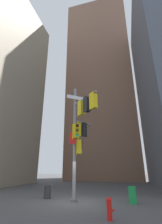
# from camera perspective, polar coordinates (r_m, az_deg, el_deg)

# --- Properties ---
(ground) EXTENTS (120.00, 120.00, 0.00)m
(ground) POSITION_cam_1_polar(r_m,az_deg,el_deg) (11.94, -2.57, -29.30)
(ground) COLOR #474749
(building_mid_block) EXTENTS (14.07, 14.07, 42.85)m
(building_mid_block) POSITION_cam_1_polar(r_m,az_deg,el_deg) (41.21, 7.46, 8.63)
(building_mid_block) COLOR brown
(building_mid_block) RESTS_ON ground
(signal_pole_assembly) EXTENTS (2.50, 3.57, 8.19)m
(signal_pole_assembly) POSITION_cam_1_polar(r_m,az_deg,el_deg) (11.74, -0.37, -5.58)
(signal_pole_assembly) COLOR gray
(signal_pole_assembly) RESTS_ON ground
(fire_hydrant) EXTENTS (0.33, 0.23, 0.88)m
(fire_hydrant) POSITION_cam_1_polar(r_m,az_deg,el_deg) (7.98, 10.02, -30.54)
(fire_hydrant) COLOR red
(fire_hydrant) RESTS_ON ground
(newspaper_box) EXTENTS (0.45, 0.36, 0.98)m
(newspaper_box) POSITION_cam_1_polar(r_m,az_deg,el_deg) (11.71, 17.78, -26.24)
(newspaper_box) COLOR #198C3F
(newspaper_box) RESTS_ON ground
(trash_bin) EXTENTS (0.51, 0.51, 0.91)m
(trash_bin) POSITION_cam_1_polar(r_m,az_deg,el_deg) (13.35, -11.85, -25.96)
(trash_bin) COLOR #2D2D2D
(trash_bin) RESTS_ON ground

